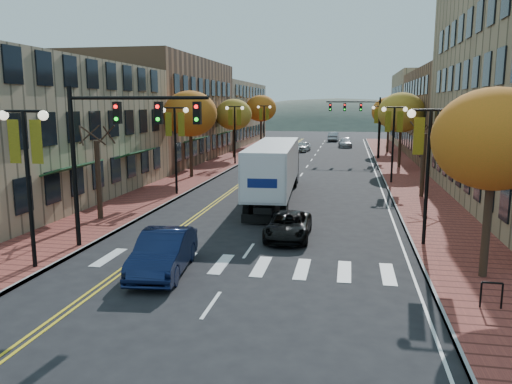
% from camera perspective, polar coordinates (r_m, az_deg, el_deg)
% --- Properties ---
extents(ground, '(200.00, 200.00, 0.00)m').
position_cam_1_polar(ground, '(17.99, -3.40, -10.34)').
color(ground, black).
rests_on(ground, ground).
extents(sidewalk_left, '(4.00, 85.00, 0.15)m').
position_cam_1_polar(sidewalk_left, '(50.96, -4.43, 3.03)').
color(sidewalk_left, brown).
rests_on(sidewalk_left, ground).
extents(sidewalk_right, '(4.00, 85.00, 0.15)m').
position_cam_1_polar(sidewalk_right, '(49.49, 16.16, 2.46)').
color(sidewalk_right, brown).
rests_on(sidewalk_right, ground).
extents(building_left_near, '(12.00, 22.00, 9.00)m').
position_cam_1_polar(building_left_near, '(36.21, -25.29, 6.30)').
color(building_left_near, '#9E8966').
rests_on(building_left_near, ground).
extents(building_left_mid, '(12.00, 24.00, 11.00)m').
position_cam_1_polar(building_left_mid, '(56.46, -11.54, 9.06)').
color(building_left_mid, brown).
rests_on(building_left_mid, ground).
extents(building_left_far, '(12.00, 26.00, 9.50)m').
position_cam_1_polar(building_left_far, '(80.20, -4.76, 8.92)').
color(building_left_far, '#9E8966').
rests_on(building_left_far, ground).
extents(building_right_mid, '(15.00, 24.00, 10.00)m').
position_cam_1_polar(building_right_mid, '(60.11, 24.66, 7.93)').
color(building_right_mid, brown).
rests_on(building_right_mid, ground).
extents(building_right_far, '(15.00, 20.00, 11.00)m').
position_cam_1_polar(building_right_far, '(81.64, 20.98, 8.84)').
color(building_right_far, '#9E8966').
rests_on(building_right_far, ground).
extents(tree_left_a, '(0.28, 0.28, 4.20)m').
position_cam_1_polar(tree_left_a, '(27.95, -17.56, 1.32)').
color(tree_left_a, '#382619').
rests_on(tree_left_a, sidewalk_left).
extents(tree_left_b, '(4.48, 4.48, 7.21)m').
position_cam_1_polar(tree_left_b, '(42.44, -7.53, 8.85)').
color(tree_left_b, '#382619').
rests_on(tree_left_b, sidewalk_left).
extents(tree_left_c, '(4.16, 4.16, 6.69)m').
position_cam_1_polar(tree_left_c, '(57.87, -2.56, 8.83)').
color(tree_left_c, '#382619').
rests_on(tree_left_c, sidewalk_left).
extents(tree_left_d, '(4.61, 4.61, 7.42)m').
position_cam_1_polar(tree_left_d, '(75.51, 0.57, 9.53)').
color(tree_left_d, '#382619').
rests_on(tree_left_d, sidewalk_left).
extents(tree_right_a, '(4.16, 4.16, 6.69)m').
position_cam_1_polar(tree_right_a, '(19.03, 25.53, 5.44)').
color(tree_right_a, '#382619').
rests_on(tree_right_a, sidewalk_right).
extents(tree_right_b, '(0.28, 0.28, 4.20)m').
position_cam_1_polar(tree_right_b, '(34.93, 18.55, 2.92)').
color(tree_right_b, '#382619').
rests_on(tree_right_b, sidewalk_right).
extents(tree_right_c, '(4.48, 4.48, 7.21)m').
position_cam_1_polar(tree_right_c, '(50.60, 16.30, 8.71)').
color(tree_right_c, '#382619').
rests_on(tree_right_c, sidewalk_right).
extents(tree_right_d, '(4.35, 4.35, 7.00)m').
position_cam_1_polar(tree_right_d, '(66.54, 14.96, 8.86)').
color(tree_right_d, '#382619').
rests_on(tree_right_d, sidewalk_right).
extents(lamp_left_a, '(1.96, 0.36, 6.05)m').
position_cam_1_polar(lamp_left_a, '(20.16, -24.75, 3.52)').
color(lamp_left_a, black).
rests_on(lamp_left_a, ground).
extents(lamp_left_b, '(1.96, 0.36, 6.05)m').
position_cam_1_polar(lamp_left_b, '(34.43, -9.23, 6.63)').
color(lamp_left_b, black).
rests_on(lamp_left_b, ground).
extents(lamp_left_c, '(1.96, 0.36, 6.05)m').
position_cam_1_polar(lamp_left_c, '(51.72, -2.44, 7.84)').
color(lamp_left_c, black).
rests_on(lamp_left_c, ground).
extents(lamp_left_d, '(1.96, 0.36, 6.05)m').
position_cam_1_polar(lamp_left_d, '(69.36, 0.93, 8.40)').
color(lamp_left_d, black).
rests_on(lamp_left_d, ground).
extents(lamp_right_a, '(1.96, 0.36, 6.05)m').
position_cam_1_polar(lamp_right_a, '(22.69, 19.16, 4.52)').
color(lamp_right_a, black).
rests_on(lamp_right_a, ground).
extents(lamp_right_b, '(1.96, 0.36, 6.05)m').
position_cam_1_polar(lamp_right_b, '(40.54, 15.46, 6.89)').
color(lamp_right_b, black).
rests_on(lamp_right_b, ground).
extents(lamp_right_c, '(1.96, 0.36, 6.05)m').
position_cam_1_polar(lamp_right_c, '(58.49, 14.01, 7.81)').
color(lamp_right_c, black).
rests_on(lamp_right_c, ground).
extents(traffic_mast_near, '(6.10, 0.35, 7.00)m').
position_cam_1_polar(traffic_mast_near, '(21.64, -15.87, 6.12)').
color(traffic_mast_near, black).
rests_on(traffic_mast_near, ground).
extents(traffic_mast_far, '(6.10, 0.34, 7.00)m').
position_cam_1_polar(traffic_mast_far, '(58.38, 12.03, 8.50)').
color(traffic_mast_far, black).
rests_on(traffic_mast_far, ground).
extents(semi_truck, '(3.27, 15.36, 3.81)m').
position_cam_1_polar(semi_truck, '(32.68, 2.25, 2.94)').
color(semi_truck, black).
rests_on(semi_truck, ground).
extents(navy_sedan, '(2.21, 4.97, 1.59)m').
position_cam_1_polar(navy_sedan, '(19.07, -10.54, -6.79)').
color(navy_sedan, '#0D1634').
rests_on(navy_sedan, ground).
extents(black_suv, '(2.08, 4.39, 1.21)m').
position_cam_1_polar(black_suv, '(23.59, 3.72, -3.85)').
color(black_suv, black).
rests_on(black_suv, ground).
extents(car_far_white, '(2.09, 4.17, 1.36)m').
position_cam_1_polar(car_far_white, '(67.02, 5.37, 5.21)').
color(car_far_white, silver).
rests_on(car_far_white, ground).
extents(car_far_silver, '(2.16, 4.62, 1.30)m').
position_cam_1_polar(car_far_silver, '(74.61, 10.16, 5.56)').
color(car_far_silver, '#A6A6AD').
rests_on(car_far_silver, ground).
extents(car_far_oncoming, '(1.88, 4.77, 1.55)m').
position_cam_1_polar(car_far_oncoming, '(86.67, 8.87, 6.28)').
color(car_far_oncoming, '#A4A5AC').
rests_on(car_far_oncoming, ground).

